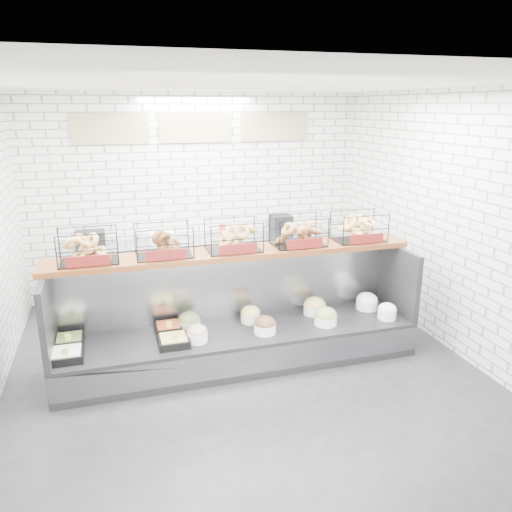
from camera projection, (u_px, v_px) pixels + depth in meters
name	position (u px, v px, depth m)	size (l,w,h in m)	color
ground	(247.00, 374.00, 5.43)	(5.50, 5.50, 0.00)	black
room_shell	(231.00, 178.00, 5.39)	(5.02, 5.51, 3.01)	white
display_case	(240.00, 333.00, 5.66)	(4.00, 0.90, 1.20)	black
bagel_shelf	(234.00, 240.00, 5.51)	(4.10, 0.50, 0.40)	#4C2410
prep_counter	(203.00, 267.00, 7.53)	(4.00, 0.60, 1.20)	#93969B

